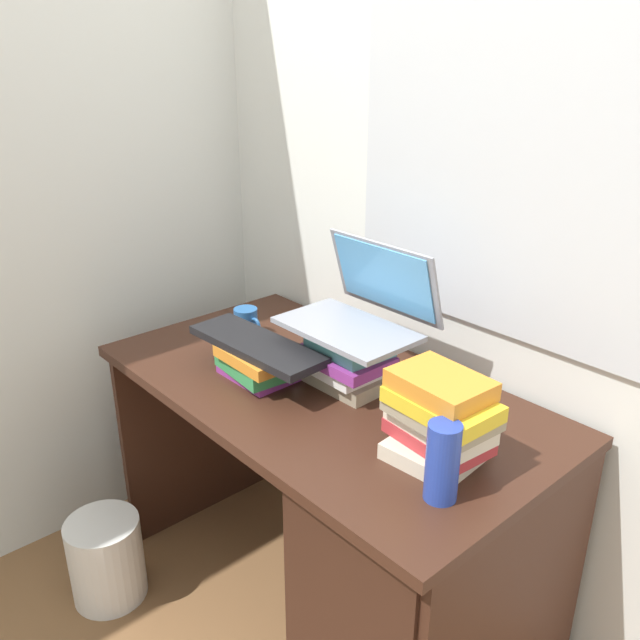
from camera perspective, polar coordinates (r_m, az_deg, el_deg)
ground_plane at (r=2.24m, az=0.20°, el=-22.65°), size 6.00×6.00×0.00m
wall_back at (r=1.87m, az=9.34°, el=13.43°), size 6.00×0.06×2.60m
wall_left at (r=2.31m, az=-14.86°, el=14.76°), size 0.05×6.00×2.60m
desk at (r=1.79m, az=6.73°, el=-19.14°), size 1.26×0.68×0.74m
book_stack_tall at (r=1.76m, az=2.28°, el=-3.27°), size 0.24×0.18×0.15m
book_stack_keyboard_riser at (r=1.81m, az=-5.42°, el=-3.65°), size 0.23×0.16×0.09m
book_stack_side at (r=1.47m, az=10.12°, el=-8.28°), size 0.25×0.20×0.20m
laptop at (r=1.74m, az=3.64°, el=1.11°), size 0.36×0.28×0.22m
keyboard at (r=1.78m, az=-5.40°, el=-2.12°), size 0.43×0.16×0.02m
computer_mouse at (r=1.59m, az=7.36°, el=-8.98°), size 0.06×0.10×0.04m
mug at (r=2.08m, az=-6.28°, el=-0.17°), size 0.11×0.07×0.09m
water_bottle at (r=1.36m, az=10.37°, el=-11.80°), size 0.07×0.07×0.17m
wastebasket at (r=2.26m, az=-17.71°, el=-18.78°), size 0.22×0.22×0.27m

